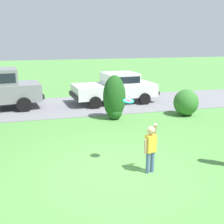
# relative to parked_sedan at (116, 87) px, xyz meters

# --- Properties ---
(ground_plane) EXTENTS (80.00, 80.00, 0.00)m
(ground_plane) POSITION_rel_parked_sedan_xyz_m (-2.26, -7.63, -0.85)
(ground_plane) COLOR #518E42
(driveway_strip) EXTENTS (28.00, 4.40, 0.02)m
(driveway_strip) POSITION_rel_parked_sedan_xyz_m (-2.26, -0.20, -0.84)
(driveway_strip) COLOR slate
(driveway_strip) RESTS_ON ground
(shrub_centre_left) EXTENTS (0.94, 0.91, 1.83)m
(shrub_centre_left) POSITION_rel_parked_sedan_xyz_m (-0.90, -2.94, -0.01)
(shrub_centre_left) COLOR #1E511C
(shrub_centre_left) RESTS_ON ground
(shrub_centre) EXTENTS (1.08, 1.08, 1.14)m
(shrub_centre) POSITION_rel_parked_sedan_xyz_m (2.27, -3.22, -0.28)
(shrub_centre) COLOR #33702B
(shrub_centre) RESTS_ON ground
(parked_sedan) EXTENTS (4.52, 2.35, 1.56)m
(parked_sedan) POSITION_rel_parked_sedan_xyz_m (0.00, 0.00, 0.00)
(parked_sedan) COLOR white
(parked_sedan) RESTS_ON ground
(child_thrower) EXTENTS (0.41, 0.34, 1.29)m
(child_thrower) POSITION_rel_parked_sedan_xyz_m (-1.36, -7.95, -0.13)
(child_thrower) COLOR #4C608C
(child_thrower) RESTS_ON ground
(frisbee) EXTENTS (0.28, 0.28, 0.07)m
(frisbee) POSITION_rel_parked_sedan_xyz_m (-1.73, -7.29, 0.87)
(frisbee) COLOR #1EB7B2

